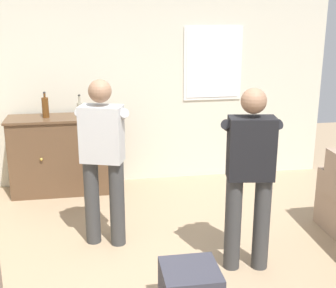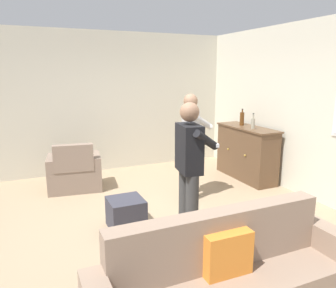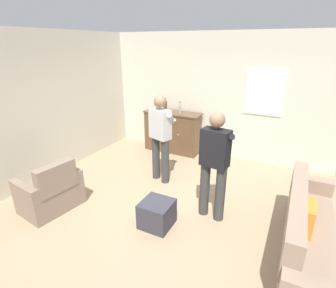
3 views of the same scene
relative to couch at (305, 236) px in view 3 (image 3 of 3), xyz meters
The scene contains 11 objects.
ground 2.08m from the couch, behind, with size 10.40×10.40×0.00m, color #9E8466.
wall_back_with_window 3.62m from the couch, 125.95° to the left, with size 5.20×0.15×2.80m.
wall_side_left 4.83m from the couch, behind, with size 0.12×5.20×2.80m, color beige.
couch is the anchor object (origin of this frame).
armchair 3.74m from the couch, 169.68° to the right, with size 0.76×0.96×0.85m.
sideboard_cabinet 3.88m from the couch, 141.01° to the left, with size 1.38×0.49×1.00m.
bottle_wine_green 3.75m from the couch, 139.56° to the left, with size 0.07×0.07×0.28m.
bottle_liquor_amber 4.11m from the couch, 142.71° to the left, with size 0.08×0.08×0.32m.
ottoman 1.97m from the couch, behind, with size 0.45×0.45×0.39m, color #33333D.
person_standing_left 2.81m from the couch, 158.76° to the left, with size 0.53×0.52×1.68m.
person_standing_right 1.46m from the couch, 166.15° to the left, with size 0.55×0.50×1.68m.
Camera 3 is at (1.72, -3.21, 2.55)m, focal length 28.00 mm.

